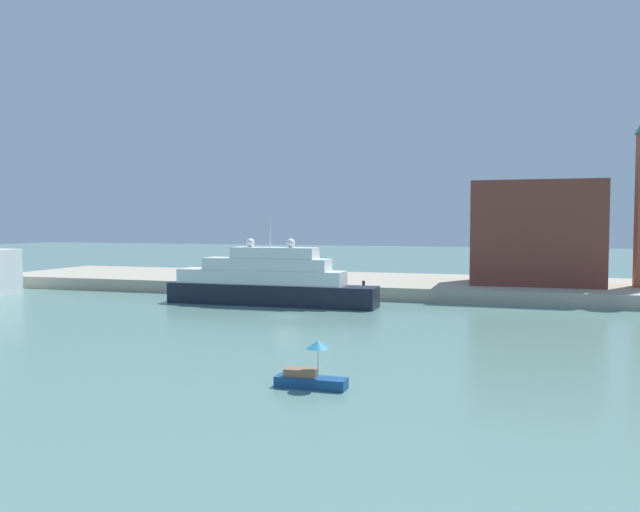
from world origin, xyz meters
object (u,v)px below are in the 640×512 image
Objects in this scene: harbor_building at (537,233)px; person_figure at (294,276)px; small_motorboat at (311,374)px; mooring_bollard at (364,283)px; large_yacht at (268,282)px; parked_car at (273,273)px.

person_figure is at bearing -167.49° from harbor_building.
mooring_bollard is (-7.41, 44.68, 1.23)m from small_motorboat.
harbor_building is (14.08, 54.18, 7.75)m from small_motorboat.
large_yacht is 39.90× the size of mooring_bollard.
harbor_building is at bearing 30.74° from large_yacht.
parked_car is 8.58m from person_figure.
large_yacht is at bearing -86.25° from person_figure.
person_figure reaches higher than parked_car.
small_motorboat is at bearing -66.22° from parked_car.
parked_car is (-6.41, 17.94, -0.49)m from large_yacht.
small_motorboat is 56.52m from harbor_building.
large_yacht is 11.51m from person_figure.
person_figure is 10.81m from mooring_bollard.
large_yacht is 1.57× the size of harbor_building.
mooring_bollard is at bearing -28.69° from parked_car.
mooring_bollard is (10.52, -2.40, -0.48)m from person_figure.
small_motorboat is 50.41m from person_figure.
parked_car is at bearing -179.01° from harbor_building.
small_motorboat is 6.69× the size of mooring_bollard.
parked_car is 18.44m from mooring_bollard.
large_yacht is at bearing -70.35° from parked_car.
parked_car is 2.54× the size of person_figure.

